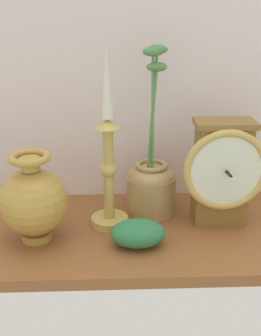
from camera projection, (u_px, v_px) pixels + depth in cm
name	position (u px, v px, depth cm)	size (l,w,h in cm)	color
ground_plane	(100.00, 233.00, 89.93)	(100.00, 36.00, 2.40)	brown
back_wall	(99.00, 65.00, 94.91)	(120.00, 2.00, 65.00)	silver
mantel_clock	(222.00, 172.00, 87.60)	(17.74, 10.62, 23.14)	brown
candlestick_tall_left	(108.00, 164.00, 86.03)	(8.12, 8.12, 38.99)	tan
brass_vase_bulbous	(34.00, 201.00, 82.43)	(13.70, 13.70, 18.59)	#B58D3B
brass_vase_jar	(151.00, 181.00, 94.47)	(11.26, 11.26, 37.67)	#A88952
ivy_sprig	(138.00, 233.00, 82.27)	(10.98, 7.69, 5.43)	#2E7746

